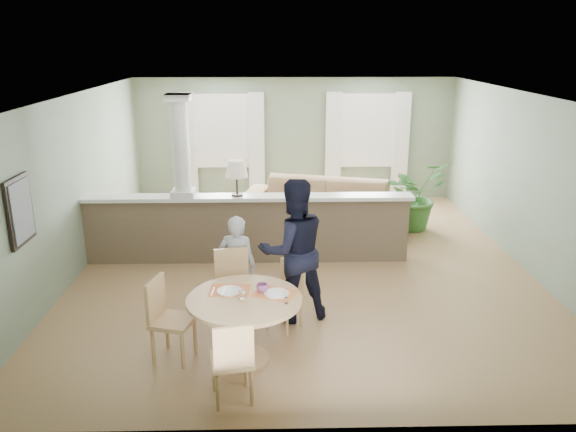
{
  "coord_description": "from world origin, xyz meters",
  "views": [
    {
      "loc": [
        -0.45,
        -8.41,
        3.49
      ],
      "look_at": [
        -0.27,
        -1.0,
        1.14
      ],
      "focal_mm": 35.0,
      "sensor_mm": 36.0,
      "label": 1
    }
  ],
  "objects_px": {
    "chair_near": "(233,359)",
    "child_person": "(237,266)",
    "chair_far_man": "(288,292)",
    "man_person": "(293,250)",
    "sofa": "(323,205)",
    "houseplant": "(414,195)",
    "dining_table": "(245,311)",
    "chair_far_boy": "(233,285)",
    "chair_side": "(166,315)"
  },
  "relations": [
    {
      "from": "chair_side",
      "to": "chair_near",
      "type": "bearing_deg",
      "value": -121.88
    },
    {
      "from": "houseplant",
      "to": "chair_far_boy",
      "type": "distance_m",
      "value": 4.94
    },
    {
      "from": "chair_far_boy",
      "to": "chair_far_man",
      "type": "relative_size",
      "value": 1.17
    },
    {
      "from": "houseplant",
      "to": "dining_table",
      "type": "distance_m",
      "value": 5.49
    },
    {
      "from": "chair_near",
      "to": "chair_side",
      "type": "relative_size",
      "value": 0.95
    },
    {
      "from": "sofa",
      "to": "houseplant",
      "type": "bearing_deg",
      "value": 13.12
    },
    {
      "from": "chair_far_boy",
      "to": "man_person",
      "type": "relative_size",
      "value": 0.53
    },
    {
      "from": "chair_far_man",
      "to": "child_person",
      "type": "relative_size",
      "value": 0.62
    },
    {
      "from": "chair_far_man",
      "to": "chair_near",
      "type": "distance_m",
      "value": 1.68
    },
    {
      "from": "chair_far_man",
      "to": "chair_side",
      "type": "height_order",
      "value": "chair_side"
    },
    {
      "from": "houseplant",
      "to": "chair_far_man",
      "type": "distance_m",
      "value": 4.57
    },
    {
      "from": "houseplant",
      "to": "chair_near",
      "type": "distance_m",
      "value": 6.21
    },
    {
      "from": "child_person",
      "to": "man_person",
      "type": "relative_size",
      "value": 0.73
    },
    {
      "from": "chair_far_boy",
      "to": "dining_table",
      "type": "bearing_deg",
      "value": -86.38
    },
    {
      "from": "chair_far_man",
      "to": "chair_side",
      "type": "distance_m",
      "value": 1.55
    },
    {
      "from": "man_person",
      "to": "chair_far_man",
      "type": "bearing_deg",
      "value": 55.18
    },
    {
      "from": "houseplant",
      "to": "chair_near",
      "type": "bearing_deg",
      "value": -119.71
    },
    {
      "from": "child_person",
      "to": "dining_table",
      "type": "bearing_deg",
      "value": 107.94
    },
    {
      "from": "chair_side",
      "to": "man_person",
      "type": "height_order",
      "value": "man_person"
    },
    {
      "from": "chair_far_man",
      "to": "chair_near",
      "type": "bearing_deg",
      "value": -71.9
    },
    {
      "from": "chair_far_boy",
      "to": "chair_near",
      "type": "distance_m",
      "value": 1.63
    },
    {
      "from": "sofa",
      "to": "chair_far_man",
      "type": "distance_m",
      "value": 3.96
    },
    {
      "from": "houseplant",
      "to": "chair_side",
      "type": "distance_m",
      "value": 5.97
    },
    {
      "from": "chair_near",
      "to": "child_person",
      "type": "bearing_deg",
      "value": -99.67
    },
    {
      "from": "houseplant",
      "to": "man_person",
      "type": "bearing_deg",
      "value": -124.09
    },
    {
      "from": "chair_far_man",
      "to": "chair_far_boy",
      "type": "bearing_deg",
      "value": -145.61
    },
    {
      "from": "chair_far_boy",
      "to": "child_person",
      "type": "height_order",
      "value": "child_person"
    },
    {
      "from": "houseplant",
      "to": "chair_far_man",
      "type": "bearing_deg",
      "value": -123.23
    },
    {
      "from": "sofa",
      "to": "chair_far_boy",
      "type": "xyz_separation_m",
      "value": [
        -1.45,
        -3.84,
        0.09
      ]
    },
    {
      "from": "sofa",
      "to": "child_person",
      "type": "distance_m",
      "value": 3.81
    },
    {
      "from": "houseplant",
      "to": "chair_side",
      "type": "relative_size",
      "value": 1.37
    },
    {
      "from": "dining_table",
      "to": "chair_near",
      "type": "distance_m",
      "value": 0.81
    },
    {
      "from": "dining_table",
      "to": "chair_far_man",
      "type": "height_order",
      "value": "dining_table"
    },
    {
      "from": "houseplant",
      "to": "chair_far_boy",
      "type": "height_order",
      "value": "houseplant"
    },
    {
      "from": "chair_side",
      "to": "sofa",
      "type": "bearing_deg",
      "value": -9.7
    },
    {
      "from": "chair_far_boy",
      "to": "chair_near",
      "type": "relative_size",
      "value": 1.09
    },
    {
      "from": "houseplant",
      "to": "chair_far_man",
      "type": "xyz_separation_m",
      "value": [
        -2.5,
        -3.82,
        -0.19
      ]
    },
    {
      "from": "chair_far_man",
      "to": "chair_side",
      "type": "bearing_deg",
      "value": -114.37
    },
    {
      "from": "dining_table",
      "to": "chair_far_boy",
      "type": "xyz_separation_m",
      "value": [
        -0.2,
        0.83,
        -0.07
      ]
    },
    {
      "from": "chair_far_boy",
      "to": "chair_near",
      "type": "height_order",
      "value": "chair_far_boy"
    },
    {
      "from": "chair_far_man",
      "to": "chair_side",
      "type": "xyz_separation_m",
      "value": [
        -1.38,
        -0.71,
        0.06
      ]
    },
    {
      "from": "houseplant",
      "to": "chair_side",
      "type": "height_order",
      "value": "houseplant"
    },
    {
      "from": "chair_far_man",
      "to": "dining_table",
      "type": "bearing_deg",
      "value": -83.74
    },
    {
      "from": "sofa",
      "to": "man_person",
      "type": "xyz_separation_m",
      "value": [
        -0.69,
        -3.65,
        0.48
      ]
    },
    {
      "from": "chair_far_man",
      "to": "child_person",
      "type": "height_order",
      "value": "child_person"
    },
    {
      "from": "chair_near",
      "to": "man_person",
      "type": "relative_size",
      "value": 0.49
    },
    {
      "from": "sofa",
      "to": "chair_far_boy",
      "type": "distance_m",
      "value": 4.11
    },
    {
      "from": "chair_near",
      "to": "man_person",
      "type": "bearing_deg",
      "value": -121.58
    },
    {
      "from": "sofa",
      "to": "houseplant",
      "type": "relative_size",
      "value": 2.34
    },
    {
      "from": "chair_far_boy",
      "to": "chair_side",
      "type": "distance_m",
      "value": 1.03
    }
  ]
}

